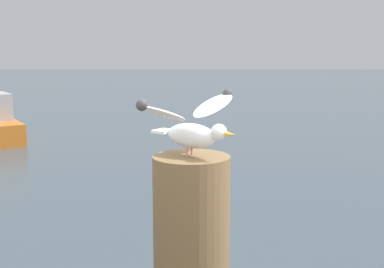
% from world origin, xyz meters
% --- Properties ---
extents(mooring_post, '(0.32, 0.32, 0.95)m').
position_xyz_m(mooring_post, '(-0.32, -0.26, 1.76)').
color(mooring_post, brown).
rests_on(mooring_post, harbor_quay).
extents(seagull, '(0.45, 0.56, 0.26)m').
position_xyz_m(seagull, '(-0.32, -0.26, 2.36)').
color(seagull, '#C67560').
rests_on(seagull, mooring_post).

